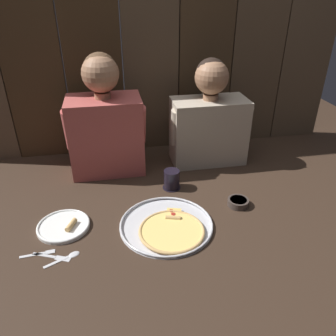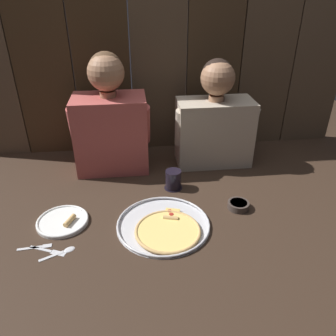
{
  "view_description": "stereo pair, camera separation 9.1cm",
  "coord_description": "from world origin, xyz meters",
  "px_view_note": "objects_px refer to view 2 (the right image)",
  "views": [
    {
      "loc": [
        -0.25,
        -1.17,
        0.91
      ],
      "look_at": [
        -0.02,
        0.1,
        0.18
      ],
      "focal_mm": 35.55,
      "sensor_mm": 36.0,
      "label": 1
    },
    {
      "loc": [
        -0.16,
        -1.18,
        0.91
      ],
      "look_at": [
        -0.02,
        0.1,
        0.18
      ],
      "focal_mm": 35.55,
      "sensor_mm": 36.0,
      "label": 2
    }
  ],
  "objects_px": {
    "diner_left": "(110,121)",
    "diner_right": "(215,120)",
    "dipping_bowl": "(238,205)",
    "drinking_glass": "(173,180)",
    "dinner_plate": "(63,221)",
    "pizza_tray": "(165,227)"
  },
  "relations": [
    {
      "from": "dinner_plate",
      "to": "dipping_bowl",
      "type": "height_order",
      "value": "dinner_plate"
    },
    {
      "from": "dipping_bowl",
      "to": "dinner_plate",
      "type": "bearing_deg",
      "value": -178.66
    },
    {
      "from": "pizza_tray",
      "to": "diner_left",
      "type": "height_order",
      "value": "diner_left"
    },
    {
      "from": "diner_right",
      "to": "diner_left",
      "type": "bearing_deg",
      "value": 180.0
    },
    {
      "from": "diner_left",
      "to": "diner_right",
      "type": "relative_size",
      "value": 1.08
    },
    {
      "from": "dinner_plate",
      "to": "drinking_glass",
      "type": "distance_m",
      "value": 0.56
    },
    {
      "from": "dipping_bowl",
      "to": "diner_right",
      "type": "bearing_deg",
      "value": 92.11
    },
    {
      "from": "diner_right",
      "to": "drinking_glass",
      "type": "bearing_deg",
      "value": -135.28
    },
    {
      "from": "pizza_tray",
      "to": "diner_right",
      "type": "distance_m",
      "value": 0.7
    },
    {
      "from": "dinner_plate",
      "to": "diner_right",
      "type": "bearing_deg",
      "value": 31.9
    },
    {
      "from": "pizza_tray",
      "to": "drinking_glass",
      "type": "distance_m",
      "value": 0.32
    },
    {
      "from": "pizza_tray",
      "to": "dipping_bowl",
      "type": "xyz_separation_m",
      "value": [
        0.35,
        0.11,
        0.01
      ]
    },
    {
      "from": "pizza_tray",
      "to": "diner_right",
      "type": "bearing_deg",
      "value": 59.62
    },
    {
      "from": "pizza_tray",
      "to": "dinner_plate",
      "type": "bearing_deg",
      "value": 168.49
    },
    {
      "from": "pizza_tray",
      "to": "diner_left",
      "type": "xyz_separation_m",
      "value": [
        -0.23,
        0.56,
        0.27
      ]
    },
    {
      "from": "dinner_plate",
      "to": "diner_left",
      "type": "distance_m",
      "value": 0.58
    },
    {
      "from": "dipping_bowl",
      "to": "diner_right",
      "type": "xyz_separation_m",
      "value": [
        -0.02,
        0.46,
        0.24
      ]
    },
    {
      "from": "dipping_bowl",
      "to": "drinking_glass",
      "type": "bearing_deg",
      "value": 143.44
    },
    {
      "from": "diner_left",
      "to": "drinking_glass",
      "type": "bearing_deg",
      "value": -40.24
    },
    {
      "from": "diner_left",
      "to": "diner_right",
      "type": "xyz_separation_m",
      "value": [
        0.56,
        -0.0,
        -0.02
      ]
    },
    {
      "from": "diner_left",
      "to": "dinner_plate",
      "type": "bearing_deg",
      "value": -113.5
    },
    {
      "from": "drinking_glass",
      "to": "pizza_tray",
      "type": "bearing_deg",
      "value": -103.41
    }
  ]
}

